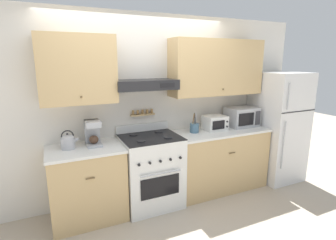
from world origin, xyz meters
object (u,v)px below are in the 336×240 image
Objects in this scene: microwave at (241,117)px; utensil_crock at (194,128)px; tea_kettle at (68,141)px; coffee_maker at (93,132)px; toaster_oven at (215,123)px; refrigerator at (277,126)px; stove_range at (151,171)px.

microwave is 1.64× the size of utensil_crock.
utensil_crock is at bearing 0.00° from tea_kettle.
utensil_crock is (1.41, -0.03, -0.09)m from coffee_maker.
tea_kettle is 0.79× the size of utensil_crock.
microwave is 1.46× the size of toaster_oven.
refrigerator is 1.51m from utensil_crock.
coffee_maker is 1.76m from toaster_oven.
utensil_crock is at bearing 5.88° from stove_range.
utensil_crock is 0.89× the size of toaster_oven.
refrigerator reaches higher than stove_range.
refrigerator is 3.21m from tea_kettle.
stove_range is 1.67m from microwave.
tea_kettle is at bearing -180.00° from utensil_crock.
toaster_oven is at bearing -0.29° from utensil_crock.
stove_range is 0.93m from coffee_maker.
tea_kettle is at bearing 179.95° from toaster_oven.
utensil_crock is at bearing 175.37° from refrigerator.
microwave is at bearing 167.67° from refrigerator.
refrigerator is 0.68m from microwave.
toaster_oven is (1.76, -0.03, -0.05)m from coffee_maker.
tea_kettle is 0.71× the size of toaster_oven.
toaster_oven is at bearing 174.06° from refrigerator.
refrigerator is 3.75× the size of microwave.
coffee_maker is 1.42m from utensil_crock.
refrigerator is (2.20, -0.05, 0.39)m from stove_range.
microwave reaches higher than utensil_crock.
tea_kettle is 0.73× the size of coffee_maker.
utensil_crock reaches higher than tea_kettle.
toaster_oven is at bearing -1.11° from coffee_maker.
coffee_maker is at bearing 179.63° from microwave.
toaster_oven is (1.05, 0.07, 0.54)m from stove_range.
coffee_maker reaches higher than stove_range.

